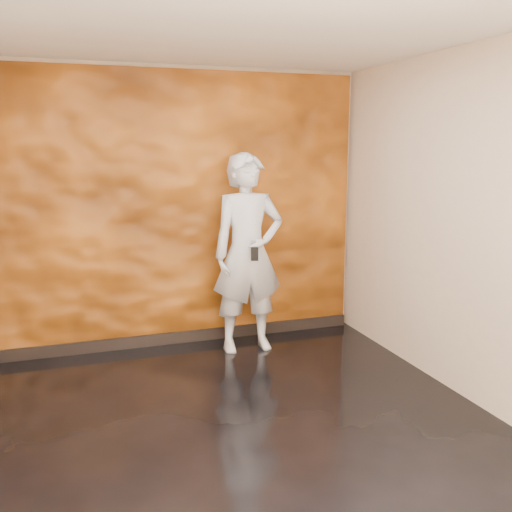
# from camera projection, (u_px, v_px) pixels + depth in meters

# --- Properties ---
(room) EXTENTS (4.02, 4.02, 2.81)m
(room) POSITION_uv_depth(u_px,v_px,m) (223.00, 239.00, 3.89)
(room) COLOR black
(room) RESTS_ON ground
(feature_wall) EXTENTS (3.90, 0.06, 2.75)m
(feature_wall) POSITION_uv_depth(u_px,v_px,m) (171.00, 211.00, 5.71)
(feature_wall) COLOR #C26617
(feature_wall) RESTS_ON ground
(baseboard) EXTENTS (3.90, 0.04, 0.12)m
(baseboard) POSITION_uv_depth(u_px,v_px,m) (175.00, 338.00, 5.93)
(baseboard) COLOR black
(baseboard) RESTS_ON ground
(man) EXTENTS (0.72, 0.47, 1.96)m
(man) POSITION_uv_depth(u_px,v_px,m) (248.00, 253.00, 5.61)
(man) COLOR #999DA9
(man) RESTS_ON ground
(phone) EXTENTS (0.07, 0.03, 0.13)m
(phone) POSITION_uv_depth(u_px,v_px,m) (255.00, 254.00, 5.35)
(phone) COLOR black
(phone) RESTS_ON man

